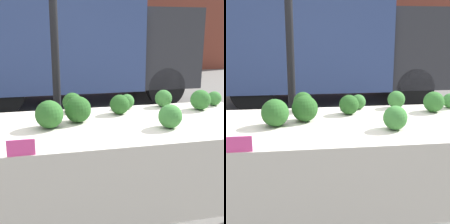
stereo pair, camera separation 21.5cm
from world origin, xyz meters
The scene contains 13 objects.
tent_pole centered at (-0.33, 0.78, 1.26)m, with size 0.07×0.07×2.52m.
parked_truck centered at (0.29, 4.86, 1.41)m, with size 4.81×2.10×2.63m.
market_table centered at (0.00, -0.07, 0.79)m, with size 2.26×0.97×0.89m.
broccoli_head_0 centered at (0.79, 0.22, 0.97)m, with size 0.16×0.16×0.16m.
broccoli_head_1 centered at (0.99, 0.33, 0.95)m, with size 0.12×0.12×0.12m.
broccoli_head_2 centered at (0.22, 0.39, 0.95)m, with size 0.12×0.12×0.12m.
broccoli_head_3 centered at (-0.23, 0.38, 0.97)m, with size 0.16×0.16×0.16m.
broccoli_head_4 centered at (0.54, 0.39, 0.96)m, with size 0.15×0.15×0.15m.
broccoli_head_5 centered at (0.35, -0.19, 0.97)m, with size 0.16×0.16×0.16m.
broccoli_head_6 centered at (0.12, 0.23, 0.96)m, with size 0.15×0.15×0.15m.
broccoli_head_7 centered at (-0.43, -0.02, 0.98)m, with size 0.19×0.19×0.19m.
broccoli_head_9 centered at (-0.23, 0.08, 0.98)m, with size 0.19×0.19×0.19m.
price_sign centered at (-0.59, -0.47, 0.93)m, with size 0.14×0.01×0.09m.
Camera 2 is at (-0.27, -2.07, 1.50)m, focal length 50.00 mm.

